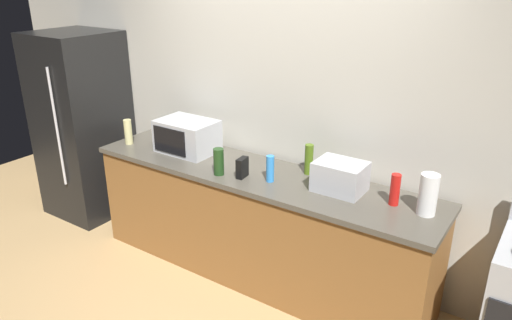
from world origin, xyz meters
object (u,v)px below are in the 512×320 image
at_px(cordless_phone, 242,168).
at_px(bottle_hot_sauce, 395,190).
at_px(bottle_olive_oil, 309,159).
at_px(bottle_spray_cleaner, 270,169).
at_px(toaster_oven, 340,177).
at_px(bottle_wine, 219,162).
at_px(bottle_vinegar, 128,132).
at_px(paper_towel_roll, 428,195).
at_px(refrigerator, 83,126).
at_px(microwave, 187,136).
at_px(mug_black, 157,138).

distance_m(cordless_phone, bottle_hot_sauce, 1.10).
bearing_deg(bottle_hot_sauce, bottle_olive_oil, 169.07).
relative_size(cordless_phone, bottle_spray_cleaner, 0.76).
relative_size(toaster_oven, bottle_olive_oil, 1.47).
distance_m(bottle_wine, bottle_vinegar, 1.07).
relative_size(toaster_oven, bottle_spray_cleaner, 1.73).
bearing_deg(paper_towel_roll, bottle_wine, -170.78).
height_order(bottle_wine, bottle_vinegar, bottle_vinegar).
xyz_separation_m(bottle_vinegar, bottle_spray_cleaner, (1.45, 0.02, -0.01)).
bearing_deg(bottle_olive_oil, refrigerator, -175.22).
relative_size(bottle_hot_sauce, bottle_olive_oil, 0.92).
distance_m(refrigerator, microwave, 1.33).
relative_size(toaster_oven, mug_black, 3.34).
distance_m(microwave, bottle_spray_cleaner, 0.91).
bearing_deg(bottle_hot_sauce, refrigerator, -178.81).
distance_m(bottle_hot_sauce, bottle_vinegar, 2.33).
bearing_deg(bottle_spray_cleaner, cordless_phone, -165.95).
bearing_deg(bottle_spray_cleaner, mug_black, 174.16).
relative_size(bottle_spray_cleaner, bottle_olive_oil, 0.85).
relative_size(refrigerator, cordless_phone, 12.00).
bearing_deg(bottle_wine, cordless_phone, 18.04).
distance_m(bottle_olive_oil, mug_black, 1.43).
xyz_separation_m(microwave, toaster_oven, (1.38, 0.01, -0.03)).
bearing_deg(refrigerator, bottle_spray_cleaner, -2.01).
bearing_deg(bottle_hot_sauce, mug_black, -179.62).
bearing_deg(refrigerator, bottle_olive_oil, 4.78).
bearing_deg(bottle_spray_cleaner, microwave, 172.04).
xyz_separation_m(refrigerator, bottle_vinegar, (0.77, -0.10, 0.11)).
bearing_deg(toaster_oven, bottle_olive_oil, 156.31).
distance_m(refrigerator, bottle_hot_sauce, 3.10).
distance_m(bottle_wine, bottle_hot_sauce, 1.28).
bearing_deg(paper_towel_roll, bottle_vinegar, -176.60).
relative_size(refrigerator, bottle_olive_oil, 7.78).
xyz_separation_m(cordless_phone, bottle_spray_cleaner, (0.21, 0.05, 0.02)).
xyz_separation_m(microwave, bottle_vinegar, (-0.55, -0.15, -0.03)).
height_order(refrigerator, bottle_olive_oil, refrigerator).
bearing_deg(toaster_oven, microwave, -179.50).
xyz_separation_m(refrigerator, microwave, (1.32, 0.05, 0.13)).
height_order(bottle_wine, mug_black, bottle_wine).
relative_size(refrigerator, paper_towel_roll, 6.67).
bearing_deg(bottle_olive_oil, cordless_phone, -138.54).
distance_m(paper_towel_roll, mug_black, 2.34).
relative_size(paper_towel_roll, bottle_wine, 1.32).
height_order(refrigerator, bottle_hot_sauce, refrigerator).
distance_m(cordless_phone, bottle_wine, 0.19).
distance_m(microwave, mug_black, 0.36).
bearing_deg(cordless_phone, toaster_oven, 9.49).
bearing_deg(paper_towel_roll, bottle_hot_sauce, 176.23).
height_order(bottle_wine, bottle_olive_oil, bottle_olive_oil).
height_order(paper_towel_roll, mug_black, paper_towel_roll).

